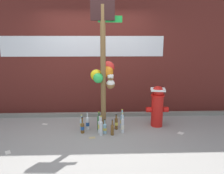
{
  "coord_description": "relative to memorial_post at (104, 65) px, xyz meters",
  "views": [
    {
      "loc": [
        0.21,
        -3.89,
        1.81
      ],
      "look_at": [
        0.36,
        0.32,
        0.9
      ],
      "focal_mm": 35.85,
      "sensor_mm": 36.0,
      "label": 1
    }
  ],
  "objects": [
    {
      "name": "bottle_3",
      "position": [
        -0.47,
        0.0,
        -1.19
      ],
      "size": [
        0.07,
        0.07,
        0.33
      ],
      "color": "#B2DBEA",
      "rests_on": "ground_plane"
    },
    {
      "name": "bottle_6",
      "position": [
        0.36,
        0.09,
        -1.16
      ],
      "size": [
        0.08,
        0.08,
        0.4
      ],
      "color": "#93CCE0",
      "rests_on": "ground_plane"
    },
    {
      "name": "memorial_post",
      "position": [
        0.0,
        0.0,
        0.0
      ],
      "size": [
        0.6,
        0.44,
        2.5
      ],
      "color": "brown",
      "rests_on": "ground_plane"
    },
    {
      "name": "bottle_4",
      "position": [
        -0.01,
        0.26,
        -1.18
      ],
      "size": [
        0.06,
        0.06,
        0.37
      ],
      "color": "brown",
      "rests_on": "ground_plane"
    },
    {
      "name": "litter_1",
      "position": [
        -1.59,
        -0.87,
        -1.32
      ],
      "size": [
        0.13,
        0.15,
        0.01
      ],
      "primitive_type": "cube",
      "rotation": [
        0.0,
        0.0,
        2.08
      ],
      "color": "silver",
      "rests_on": "ground_plane"
    },
    {
      "name": "curb_strip",
      "position": [
        -0.21,
        0.84,
        -1.28
      ],
      "size": [
        8.0,
        0.12,
        0.08
      ],
      "primitive_type": "cube",
      "color": "slate",
      "rests_on": "ground_plane"
    },
    {
      "name": "fire_hydrant",
      "position": [
        1.1,
        0.19,
        -0.87
      ],
      "size": [
        0.47,
        0.34,
        0.86
      ],
      "color": "red",
      "rests_on": "ground_plane"
    },
    {
      "name": "bottle_0",
      "position": [
        -0.35,
        0.04,
        -1.18
      ],
      "size": [
        0.07,
        0.07,
        0.38
      ],
      "color": "silver",
      "rests_on": "ground_plane"
    },
    {
      "name": "bottle_8",
      "position": [
        0.14,
        -0.26,
        -1.2
      ],
      "size": [
        0.06,
        0.06,
        0.31
      ],
      "color": "brown",
      "rests_on": "ground_plane"
    },
    {
      "name": "ground_plane",
      "position": [
        -0.21,
        -0.36,
        -1.32
      ],
      "size": [
        14.0,
        14.0,
        0.0
      ],
      "primitive_type": "plane",
      "color": "gray"
    },
    {
      "name": "building_wall",
      "position": [
        -0.21,
        1.21,
        0.56
      ],
      "size": [
        10.0,
        0.21,
        3.76
      ],
      "color": "#561E19",
      "rests_on": "ground_plane"
    },
    {
      "name": "bottle_10",
      "position": [
        -0.44,
        -0.13,
        -1.2
      ],
      "size": [
        0.07,
        0.07,
        0.33
      ],
      "color": "brown",
      "rests_on": "ground_plane"
    },
    {
      "name": "litter_0",
      "position": [
        1.49,
        -0.22,
        -1.32
      ],
      "size": [
        0.16,
        0.16,
        0.01
      ],
      "primitive_type": "cube",
      "rotation": [
        0.0,
        0.0,
        2.4
      ],
      "color": "silver",
      "rests_on": "ground_plane"
    },
    {
      "name": "bottle_5",
      "position": [
        -0.07,
        -0.25,
        -1.16
      ],
      "size": [
        0.07,
        0.07,
        0.39
      ],
      "color": "silver",
      "rests_on": "ground_plane"
    },
    {
      "name": "bottle_9",
      "position": [
        -0.0,
        -0.16,
        -1.21
      ],
      "size": [
        0.07,
        0.07,
        0.29
      ],
      "color": "#93CCE0",
      "rests_on": "ground_plane"
    },
    {
      "name": "bottle_7",
      "position": [
        0.23,
        0.03,
        -1.19
      ],
      "size": [
        0.07,
        0.07,
        0.32
      ],
      "color": "brown",
      "rests_on": "ground_plane"
    },
    {
      "name": "litter_3",
      "position": [
        -0.24,
        -0.36,
        -1.32
      ],
      "size": [
        0.13,
        0.09,
        0.01
      ],
      "primitive_type": "cube",
      "rotation": [
        0.0,
        0.0,
        1.72
      ],
      "color": "tan",
      "rests_on": "ground_plane"
    },
    {
      "name": "bottle_1",
      "position": [
        0.35,
        -0.15,
        -1.17
      ],
      "size": [
        0.06,
        0.06,
        0.41
      ],
      "color": "silver",
      "rests_on": "ground_plane"
    },
    {
      "name": "litter_2",
      "position": [
        -1.3,
        0.35,
        -1.32
      ],
      "size": [
        0.14,
        0.1,
        0.01
      ],
      "primitive_type": "cube",
      "rotation": [
        0.0,
        0.0,
        2.84
      ],
      "color": "silver",
      "rests_on": "ground_plane"
    },
    {
      "name": "bottle_2",
      "position": [
        -0.12,
        0.0,
        -1.16
      ],
      "size": [
        0.07,
        0.07,
        0.39
      ],
      "color": "#337038",
      "rests_on": "ground_plane"
    },
    {
      "name": "bottle_11",
      "position": [
        -0.1,
        -0.15,
        -1.17
      ],
      "size": [
        0.06,
        0.06,
        0.37
      ],
      "color": "silver",
      "rests_on": "ground_plane"
    }
  ]
}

